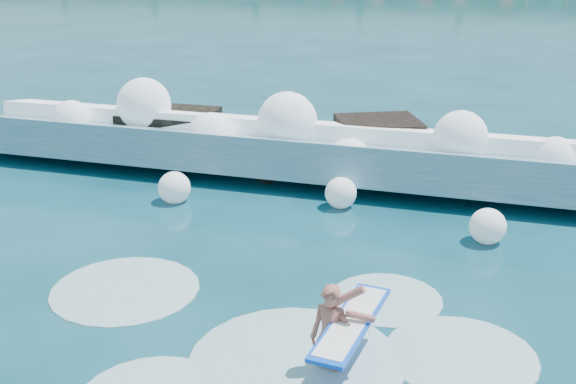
# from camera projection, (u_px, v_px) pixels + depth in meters

# --- Properties ---
(ground) EXTENTS (200.00, 200.00, 0.00)m
(ground) POSITION_uv_depth(u_px,v_px,m) (172.00, 287.00, 12.46)
(ground) COLOR #083543
(ground) RESTS_ON ground
(breaking_wave) EXTENTS (18.51, 2.86, 1.60)m
(breaking_wave) POSITION_uv_depth(u_px,v_px,m) (325.00, 155.00, 17.77)
(breaking_wave) COLOR teal
(breaking_wave) RESTS_ON ground
(rock_cluster) EXTENTS (8.22, 3.44, 1.42)m
(rock_cluster) POSITION_uv_depth(u_px,v_px,m) (260.00, 143.00, 19.15)
(rock_cluster) COLOR black
(rock_cluster) RESTS_ON ground
(surfer_with_board) EXTENTS (0.97, 2.82, 1.60)m
(surfer_with_board) POSITION_uv_depth(u_px,v_px,m) (335.00, 335.00, 9.88)
(surfer_with_board) COLOR #A85D4E
(surfer_with_board) RESTS_ON ground
(wave_spray) EXTENTS (14.82, 4.51, 2.14)m
(wave_spray) POSITION_uv_depth(u_px,v_px,m) (319.00, 136.00, 17.50)
(wave_spray) COLOR white
(wave_spray) RESTS_ON ground
(surf_foam) EXTENTS (9.34, 5.60, 0.16)m
(surf_foam) POSITION_uv_depth(u_px,v_px,m) (285.00, 346.00, 10.71)
(surf_foam) COLOR silver
(surf_foam) RESTS_ON ground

